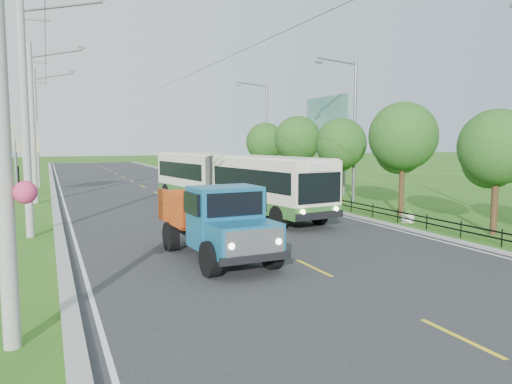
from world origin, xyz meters
TOP-DOWN VIEW (x-y plane):
  - ground at (0.00, 0.00)m, footprint 240.00×240.00m
  - road at (0.00, 20.00)m, footprint 14.00×120.00m
  - curb_left at (-7.20, 20.00)m, footprint 0.40×120.00m
  - curb_right at (7.15, 20.00)m, footprint 0.30×120.00m
  - edge_line_left at (-6.65, 20.00)m, footprint 0.12×120.00m
  - edge_line_right at (6.65, 20.00)m, footprint 0.12×120.00m
  - centre_dash at (0.00, 0.00)m, footprint 0.12×2.20m
  - railing_right at (8.00, 14.00)m, footprint 0.04×40.00m
  - pole_nearest at (-8.24, -3.00)m, footprint 3.51×0.44m
  - pole_near at (-8.26, 9.00)m, footprint 3.51×0.32m
  - pole_mid at (-8.26, 21.00)m, footprint 3.51×0.32m
  - pole_far at (-8.26, 33.00)m, footprint 3.51×0.32m
  - tree_second at (9.86, 2.14)m, footprint 3.18×3.26m
  - tree_third at (9.86, 8.14)m, footprint 3.60×3.62m
  - tree_fourth at (9.86, 14.14)m, footprint 3.24×3.31m
  - tree_fifth at (9.86, 20.14)m, footprint 3.48×3.52m
  - tree_back at (9.86, 26.14)m, footprint 3.30×3.36m
  - streetlight_mid at (10.64, 14.00)m, footprint 3.02×0.20m
  - streetlight_far at (10.64, 28.00)m, footprint 3.02×0.20m
  - planter_near at (8.60, 6.00)m, footprint 0.64×0.64m
  - planter_mid at (8.60, 14.00)m, footprint 0.64×0.64m
  - planter_far at (8.60, 22.00)m, footprint 0.64×0.64m
  - billboard_left at (-9.50, 24.00)m, footprint 3.00×0.20m
  - billboard_right at (12.30, 20.00)m, footprint 0.24×6.00m
  - bus at (2.05, 13.30)m, footprint 5.07×16.19m
  - dump_truck at (-2.40, 2.44)m, footprint 2.70×6.14m

SIDE VIEW (x-z plane):
  - ground at x=0.00m, z-range 0.00..0.00m
  - road at x=0.00m, z-range 0.00..0.02m
  - edge_line_left at x=-6.65m, z-range 0.02..0.02m
  - edge_line_right at x=6.65m, z-range 0.02..0.02m
  - centre_dash at x=0.00m, z-range 0.02..0.02m
  - curb_right at x=7.15m, z-range 0.00..0.10m
  - curb_left at x=-7.20m, z-range 0.00..0.15m
  - planter_near at x=8.60m, z-range -0.05..0.62m
  - planter_mid at x=8.60m, z-range -0.05..0.62m
  - planter_far at x=8.60m, z-range -0.05..0.62m
  - railing_right at x=8.00m, z-range 0.00..0.60m
  - dump_truck at x=-2.40m, z-range 0.17..2.69m
  - bus at x=2.05m, z-range 0.31..3.40m
  - tree_second at x=9.86m, z-range 0.87..6.17m
  - tree_fourth at x=9.86m, z-range 0.89..6.29m
  - tree_back at x=9.86m, z-range 0.90..6.40m
  - tree_fifth at x=9.86m, z-range 0.95..6.75m
  - billboard_left at x=-9.50m, z-range 1.27..6.47m
  - tree_third at x=9.86m, z-range 0.99..6.99m
  - streetlight_mid at x=10.64m, z-range 0.37..9.44m
  - streetlight_far at x=10.64m, z-range 0.37..9.44m
  - pole_nearest at x=-8.24m, z-range -0.06..9.94m
  - pole_near at x=-8.26m, z-range 0.09..10.09m
  - pole_mid at x=-8.26m, z-range 0.09..10.09m
  - pole_far at x=-8.26m, z-range 0.09..10.09m
  - billboard_right at x=12.30m, z-range 1.69..8.99m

